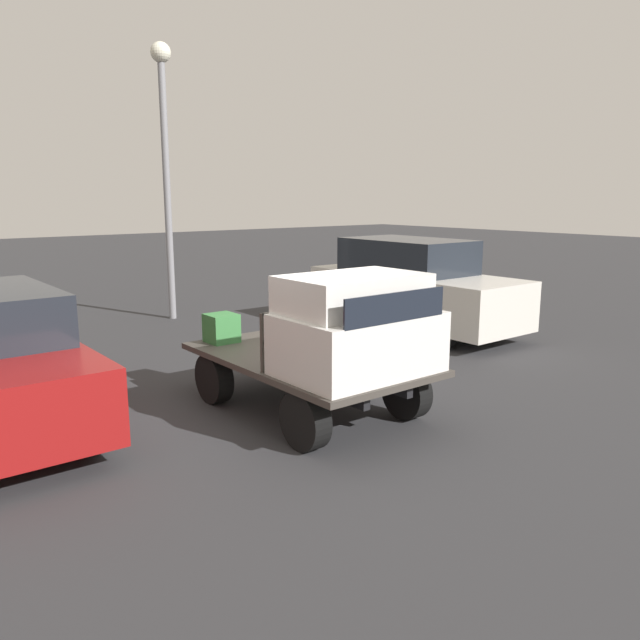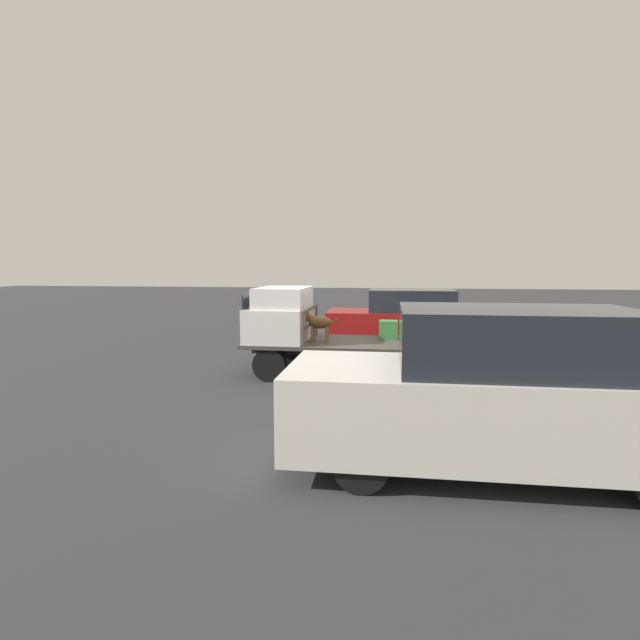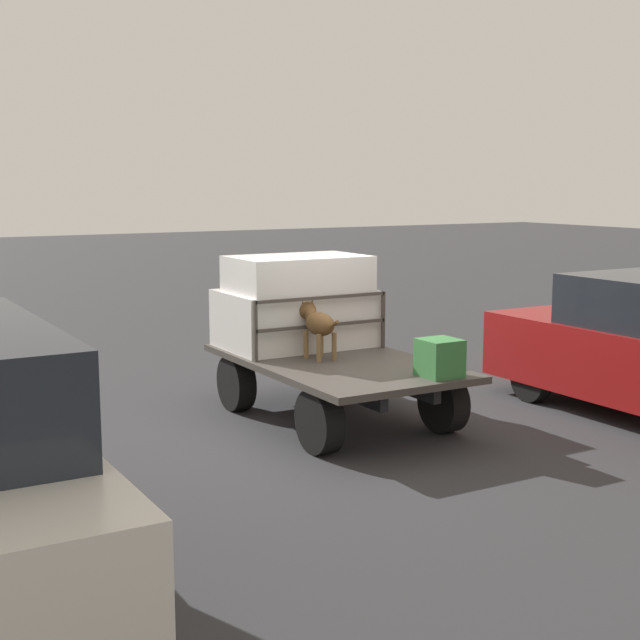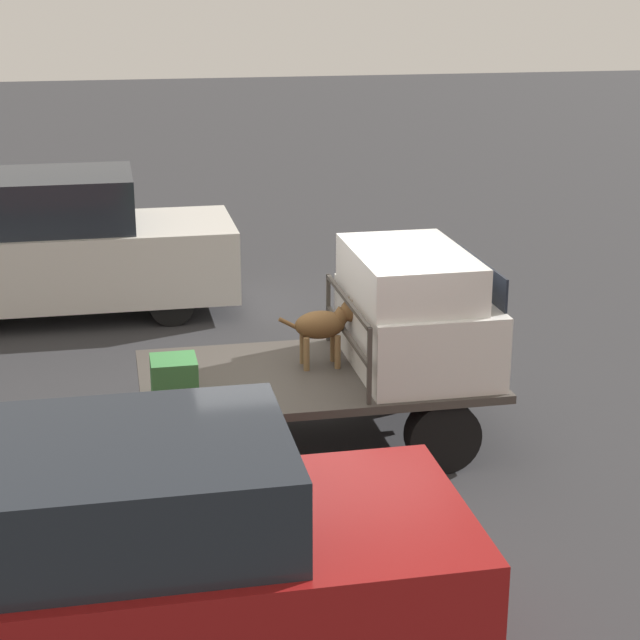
# 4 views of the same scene
# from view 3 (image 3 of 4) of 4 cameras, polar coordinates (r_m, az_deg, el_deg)

# --- Properties ---
(ground_plane) EXTENTS (80.00, 80.00, 0.00)m
(ground_plane) POSITION_cam_3_polar(r_m,az_deg,el_deg) (10.92, 0.96, -6.43)
(ground_plane) COLOR #2D2D30
(flatbed_truck) EXTENTS (3.42, 1.97, 0.76)m
(flatbed_truck) POSITION_cam_3_polar(r_m,az_deg,el_deg) (10.79, 0.97, -3.60)
(flatbed_truck) COLOR black
(flatbed_truck) RESTS_ON ground
(truck_cab) EXTENTS (1.27, 1.85, 1.18)m
(truck_cab) POSITION_cam_3_polar(r_m,az_deg,el_deg) (11.51, -1.57, 1.06)
(truck_cab) COLOR silver
(truck_cab) RESTS_ON flatbed_truck
(truck_headboard) EXTENTS (0.04, 1.85, 0.73)m
(truck_headboard) POSITION_cam_3_polar(r_m,az_deg,el_deg) (10.93, 0.12, 0.28)
(truck_headboard) COLOR #3D3833
(truck_headboard) RESTS_ON flatbed_truck
(dog) EXTENTS (0.90, 0.28, 0.70)m
(dog) POSITION_cam_3_polar(r_m,az_deg,el_deg) (10.73, -0.23, -0.14)
(dog) COLOR brown
(dog) RESTS_ON flatbed_truck
(cargo_crate) EXTENTS (0.41, 0.41, 0.41)m
(cargo_crate) POSITION_cam_3_polar(r_m,az_deg,el_deg) (9.84, 7.66, -2.41)
(cargo_crate) COLOR #337038
(cargo_crate) RESTS_ON flatbed_truck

